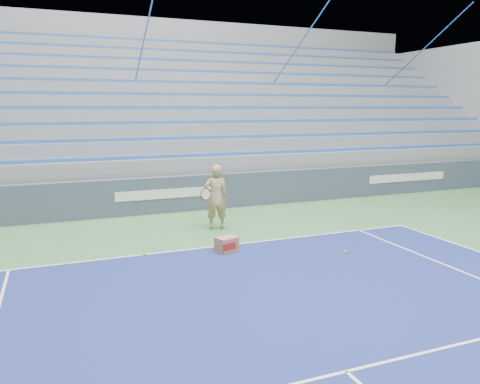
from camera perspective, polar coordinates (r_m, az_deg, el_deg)
name	(u,v)px	position (r m, az deg, el deg)	size (l,w,h in m)	color
sponsor_barrier	(168,194)	(14.41, -8.76, -0.29)	(30.00, 0.32, 1.10)	#3B475B
bleachers	(135,127)	(19.81, -12.65, 7.70)	(31.00, 9.15, 7.30)	gray
tennis_player	(216,197)	(12.24, -2.97, -0.61)	(0.94, 0.86, 1.71)	tan
ball_box	(227,245)	(10.42, -1.64, -6.42)	(0.54, 0.47, 0.34)	#9D6F4C
tennis_ball_0	(145,254)	(10.43, -11.54, -7.41)	(0.07, 0.07, 0.07)	#C8E62F
tennis_ball_1	(345,252)	(10.64, 12.69, -7.10)	(0.07, 0.07, 0.07)	#C8E62F
tennis_ball_2	(219,250)	(10.50, -2.60, -7.07)	(0.07, 0.07, 0.07)	#C8E62F
tennis_ball_3	(232,251)	(10.45, -1.00, -7.15)	(0.07, 0.07, 0.07)	#C8E62F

